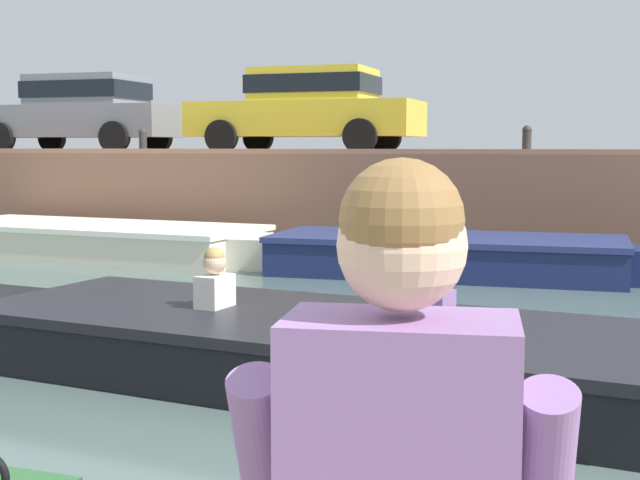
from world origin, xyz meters
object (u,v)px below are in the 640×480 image
object	(u,v)px
car_left_inner_yellow	(309,107)
mooring_bollard_mid	(527,139)
motorboat_passing	(275,344)
boat_moored_west_cream	(110,241)
mooring_bollard_west	(143,140)
boat_moored_central_navy	(464,256)
car_leftmost_grey	(83,110)

from	to	relation	value
car_left_inner_yellow	mooring_bollard_mid	bearing A→B (deg)	-19.92
motorboat_passing	car_left_inner_yellow	size ratio (longest dim) A/B	1.54
boat_moored_west_cream	mooring_bollard_west	size ratio (longest dim) A/B	14.83
boat_moored_central_navy	mooring_bollard_mid	bearing A→B (deg)	72.76
mooring_bollard_mid	motorboat_passing	bearing A→B (deg)	-97.15
motorboat_passing	car_left_inner_yellow	xyz separation A→B (m)	(-3.17, 9.29, 2.25)
car_left_inner_yellow	mooring_bollard_west	world-z (taller)	car_left_inner_yellow
car_left_inner_yellow	mooring_bollard_mid	distance (m)	4.46
car_leftmost_grey	boat_moored_west_cream	bearing A→B (deg)	-50.73
motorboat_passing	boat_moored_central_navy	bearing A→B (deg)	86.27
boat_moored_west_cream	boat_moored_central_navy	bearing A→B (deg)	-0.72
boat_moored_west_cream	boat_moored_central_navy	distance (m)	5.72
boat_moored_central_navy	car_left_inner_yellow	distance (m)	5.42
car_leftmost_grey	mooring_bollard_west	bearing A→B (deg)	-33.44
motorboat_passing	car_left_inner_yellow	world-z (taller)	car_left_inner_yellow
boat_moored_west_cream	mooring_bollard_mid	distance (m)	6.77
car_left_inner_yellow	mooring_bollard_mid	size ratio (longest dim) A/B	9.56
car_leftmost_grey	mooring_bollard_west	distance (m)	2.80
car_leftmost_grey	car_left_inner_yellow	xyz separation A→B (m)	(4.90, -0.00, -0.00)
car_leftmost_grey	car_left_inner_yellow	size ratio (longest dim) A/B	0.99
boat_moored_central_navy	mooring_bollard_west	distance (m)	6.67
boat_moored_west_cream	mooring_bollard_west	world-z (taller)	mooring_bollard_west
boat_moored_west_cream	mooring_bollard_west	bearing A→B (deg)	103.96
mooring_bollard_west	mooring_bollard_mid	size ratio (longest dim) A/B	1.00
mooring_bollard_west	car_leftmost_grey	bearing A→B (deg)	146.56
boat_moored_central_navy	car_left_inner_yellow	world-z (taller)	car_left_inner_yellow
mooring_bollard_mid	boat_moored_west_cream	bearing A→B (deg)	-163.71
car_leftmost_grey	mooring_bollard_mid	world-z (taller)	car_leftmost_grey
boat_moored_west_cream	car_left_inner_yellow	xyz separation A→B (m)	(2.16, 3.35, 2.24)
car_leftmost_grey	mooring_bollard_mid	distance (m)	9.20
boat_moored_central_navy	mooring_bollard_west	world-z (taller)	mooring_bollard_west
motorboat_passing	mooring_bollard_west	xyz separation A→B (m)	(-5.79, 7.78, 1.64)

